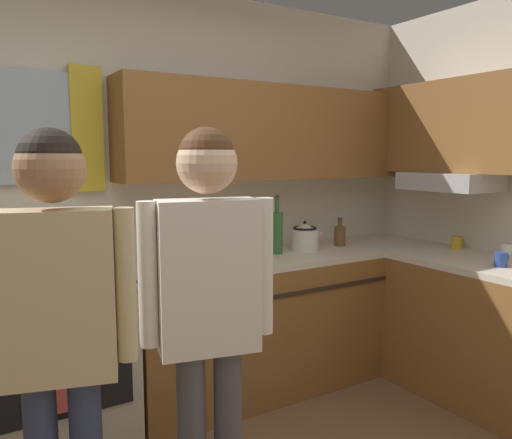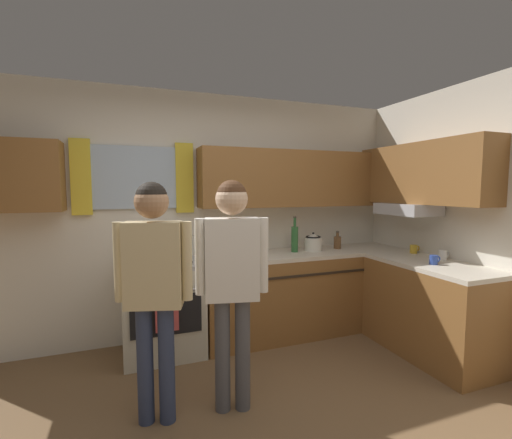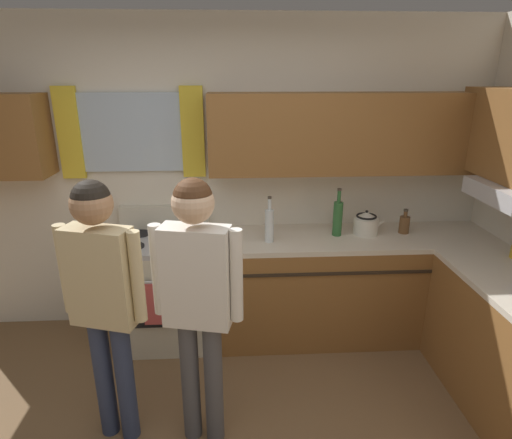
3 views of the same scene
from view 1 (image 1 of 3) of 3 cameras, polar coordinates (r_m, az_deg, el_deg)
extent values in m
cube|color=silver|center=(3.23, -16.14, 2.41)|extent=(4.60, 0.10, 2.60)
cube|color=yellow|center=(3.11, -18.60, 9.67)|extent=(0.18, 0.04, 0.72)
cube|color=brown|center=(3.51, 3.14, 9.71)|extent=(2.31, 0.32, 0.62)
cube|color=brown|center=(3.67, 23.34, 9.69)|extent=(0.32, 1.53, 0.62)
cube|color=#B7B7BC|center=(3.69, 21.03, 4.04)|extent=(0.40, 0.60, 0.12)
cube|color=brown|center=(3.56, 4.30, -11.18)|extent=(2.33, 0.62, 0.86)
cube|color=beige|center=(3.45, 4.37, -4.07)|extent=(2.33, 0.62, 0.04)
cube|color=brown|center=(3.55, 25.09, -11.95)|extent=(0.62, 1.23, 0.86)
cube|color=beige|center=(3.43, 25.49, -4.82)|extent=(0.62, 1.23, 0.04)
cube|color=#2D2319|center=(3.24, 7.62, -7.76)|extent=(2.21, 0.01, 0.02)
cube|color=beige|center=(3.00, -21.61, -15.35)|extent=(0.74, 0.62, 0.86)
cube|color=black|center=(2.69, -20.45, -16.80)|extent=(0.62, 0.01, 0.36)
cylinder|color=#ADADB2|center=(2.59, -20.56, -12.55)|extent=(0.62, 0.02, 0.02)
cube|color=#ADADB2|center=(2.86, -22.03, -6.97)|extent=(0.74, 0.62, 0.04)
cube|color=beige|center=(3.09, -22.96, -3.68)|extent=(0.74, 0.08, 0.20)
cylinder|color=black|center=(2.70, -25.47, -7.43)|extent=(0.17, 0.17, 0.01)
cylinder|color=black|center=(2.76, -17.77, -6.76)|extent=(0.17, 0.17, 0.01)
cylinder|color=black|center=(2.96, -26.03, -6.19)|extent=(0.17, 0.17, 0.01)
cylinder|color=black|center=(3.01, -19.00, -5.62)|extent=(0.17, 0.17, 0.01)
cube|color=#CC4C4C|center=(2.64, -20.34, -16.30)|extent=(0.20, 0.02, 0.34)
cylinder|color=brown|center=(3.74, 9.47, -1.86)|extent=(0.08, 0.08, 0.14)
cylinder|color=brown|center=(3.73, 9.50, -0.43)|extent=(0.03, 0.03, 0.05)
cylinder|color=#3F382D|center=(3.72, 9.51, 0.07)|extent=(0.04, 0.04, 0.02)
cylinder|color=#2D6633|center=(3.37, 2.40, -1.56)|extent=(0.08, 0.08, 0.28)
cylinder|color=#2D6633|center=(3.35, 2.41, 1.64)|extent=(0.03, 0.03, 0.10)
cylinder|color=#3F382D|center=(3.34, 2.42, 2.61)|extent=(0.03, 0.03, 0.02)
cylinder|color=silver|center=(3.01, -5.44, -2.86)|extent=(0.07, 0.07, 0.26)
cylinder|color=silver|center=(2.98, -5.48, 0.46)|extent=(0.03, 0.03, 0.09)
cylinder|color=#3F382D|center=(2.97, -5.50, 1.49)|extent=(0.03, 0.03, 0.02)
cylinder|color=gold|center=(3.82, 21.75, -2.47)|extent=(0.08, 0.08, 0.09)
torus|color=gold|center=(3.86, 22.20, -2.33)|extent=(0.06, 0.01, 0.06)
cylinder|color=white|center=(3.63, 26.43, -3.18)|extent=(0.08, 0.08, 0.09)
torus|color=white|center=(3.67, 26.87, -3.01)|extent=(0.07, 0.01, 0.07)
cylinder|color=#2D479E|center=(3.33, 25.98, -4.10)|extent=(0.07, 0.07, 0.08)
torus|color=#2D479E|center=(3.37, 26.42, -3.93)|extent=(0.06, 0.01, 0.06)
cylinder|color=silver|center=(3.53, 5.53, -2.34)|extent=(0.20, 0.20, 0.14)
cone|color=silver|center=(3.52, 5.54, -0.81)|extent=(0.18, 0.18, 0.05)
sphere|color=black|center=(3.51, 5.55, -0.33)|extent=(0.02, 0.02, 0.02)
cone|color=silver|center=(3.61, 7.19, -1.71)|extent=(0.09, 0.04, 0.07)
torus|color=black|center=(3.52, 5.54, -0.97)|extent=(0.17, 0.17, 0.02)
cube|color=#D1BC8C|center=(1.80, -21.64, -8.07)|extent=(0.40, 0.26, 0.57)
cylinder|color=#D1BC8C|center=(1.78, -14.55, -7.18)|extent=(0.07, 0.07, 0.53)
sphere|color=#A87A56|center=(1.74, -22.29, 5.37)|extent=(0.22, 0.22, 0.22)
sphere|color=black|center=(1.74, -22.33, 6.28)|extent=(0.20, 0.20, 0.20)
cube|color=white|center=(1.90, -5.44, -6.43)|extent=(0.40, 0.24, 0.58)
cylinder|color=white|center=(1.96, 0.92, -5.31)|extent=(0.07, 0.07, 0.53)
cylinder|color=white|center=(1.86, -12.16, -6.14)|extent=(0.07, 0.07, 0.53)
sphere|color=beige|center=(1.85, -5.60, 6.37)|extent=(0.22, 0.22, 0.22)
sphere|color=#4C2D19|center=(1.85, -5.61, 7.23)|extent=(0.21, 0.21, 0.21)
camera|label=2|loc=(0.66, 138.50, -1.37)|focal=24.50mm
camera|label=3|loc=(1.26, 85.87, 29.57)|focal=29.80mm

